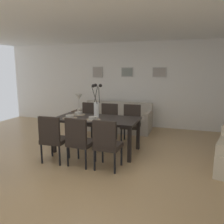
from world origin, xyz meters
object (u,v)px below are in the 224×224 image
(dining_chair_far_left, at_px, (79,139))
(framed_picture_left, at_px, (98,72))
(bowl_near_right, at_px, (78,113))
(bowl_far_left, at_px, (93,118))
(dining_table, at_px, (97,121))
(dining_chair_near_right, at_px, (89,119))
(centerpiece_vase, at_px, (96,105))
(bowl_near_left, at_px, (70,116))
(dining_chair_mid_right, at_px, (131,122))
(sofa, at_px, (116,120))
(framed_picture_right, at_px, (159,72))
(framed_picture_center, at_px, (127,72))
(dining_chair_mid_left, at_px, (107,142))
(side_table, at_px, (79,119))
(dining_chair_far_right, at_px, (108,120))
(table_lamp, at_px, (79,99))
(dining_chair_near_left, at_px, (53,137))

(dining_chair_far_left, distance_m, framed_picture_left, 3.70)
(bowl_near_right, xyz_separation_m, bowl_far_left, (0.54, -0.40, 0.00))
(dining_table, relative_size, bowl_far_left, 10.59)
(dining_chair_near_right, relative_size, centerpiece_vase, 1.25)
(framed_picture_left, bearing_deg, bowl_near_left, -80.57)
(dining_chair_near_right, bearing_deg, dining_chair_mid_right, 2.46)
(bowl_near_left, bearing_deg, sofa, 79.61)
(bowl_near_left, height_order, framed_picture_right, framed_picture_right)
(bowl_near_left, xyz_separation_m, sofa, (0.38, 2.08, -0.50))
(framed_picture_left, xyz_separation_m, framed_picture_center, (0.99, 0.00, 0.00))
(centerpiece_vase, xyz_separation_m, sofa, (-0.16, 1.88, -0.74))
(dining_chair_near_right, relative_size, dining_chair_mid_left, 1.00)
(dining_chair_far_left, xyz_separation_m, dining_chair_mid_left, (0.54, -0.00, 0.00))
(dining_chair_far_left, xyz_separation_m, side_table, (-1.34, 2.66, -0.25))
(dining_chair_far_right, distance_m, bowl_near_right, 0.85)
(dining_chair_mid_right, xyz_separation_m, sofa, (-0.72, 1.00, -0.23))
(side_table, xyz_separation_m, framed_picture_center, (1.34, 0.70, 1.43))
(centerpiece_vase, height_order, framed_picture_left, framed_picture_left)
(bowl_far_left, distance_m, table_lamp, 2.42)
(dining_chair_near_left, distance_m, table_lamp, 2.82)
(dining_chair_near_left, height_order, side_table, dining_chair_near_left)
(dining_chair_mid_left, xyz_separation_m, sofa, (-0.70, 2.73, -0.23))
(dining_chair_mid_right, height_order, bowl_near_right, dining_chair_mid_right)
(dining_chair_far_left, height_order, sofa, dining_chair_far_left)
(framed_picture_right, bearing_deg, dining_chair_far_right, -121.18)
(dining_chair_mid_right, distance_m, framed_picture_center, 2.09)
(centerpiece_vase, bearing_deg, bowl_far_left, -90.26)
(dining_chair_near_left, relative_size, dining_chair_mid_left, 1.00)
(sofa, bearing_deg, framed_picture_left, 142.60)
(framed_picture_left, bearing_deg, dining_chair_mid_left, -65.49)
(dining_chair_mid_left, relative_size, framed_picture_left, 2.69)
(dining_chair_far_right, xyz_separation_m, sofa, (-0.13, 1.05, -0.23))
(centerpiece_vase, relative_size, bowl_far_left, 4.32)
(framed_picture_center, distance_m, framed_picture_right, 0.99)
(framed_picture_center, bearing_deg, framed_picture_right, -0.00)
(dining_table, distance_m, framed_picture_right, 2.89)
(bowl_near_right, xyz_separation_m, framed_picture_right, (1.53, 2.31, 0.91))
(bowl_far_left, xyz_separation_m, side_table, (-1.34, 2.02, -0.52))
(dining_chair_near_left, height_order, framed_picture_right, framed_picture_right)
(side_table, bearing_deg, centerpiece_vase, -53.54)
(dining_chair_mid_left, xyz_separation_m, centerpiece_vase, (-0.54, 0.85, 0.51))
(dining_chair_mid_right, height_order, side_table, dining_chair_mid_right)
(dining_table, relative_size, dining_chair_far_right, 1.96)
(dining_chair_mid_left, height_order, bowl_far_left, dining_chair_mid_left)
(dining_table, xyz_separation_m, side_table, (-1.34, 1.81, -0.40))
(dining_chair_near_left, bearing_deg, table_lamp, 106.47)
(dining_table, distance_m, side_table, 2.29)
(dining_chair_far_right, xyz_separation_m, framed_picture_right, (1.02, 1.68, 1.18))
(sofa, bearing_deg, dining_chair_mid_right, -54.36)
(framed_picture_center, bearing_deg, side_table, -152.35)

